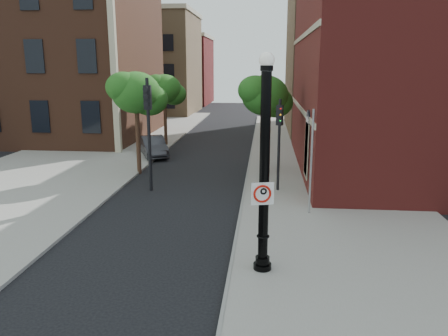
# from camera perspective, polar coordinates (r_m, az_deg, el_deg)

# --- Properties ---
(ground) EXTENTS (120.00, 120.00, 0.00)m
(ground) POSITION_cam_1_polar(r_m,az_deg,el_deg) (13.32, -8.29, -13.18)
(ground) COLOR black
(ground) RESTS_ON ground
(sidewalk_right) EXTENTS (8.00, 60.00, 0.12)m
(sidewalk_right) POSITION_cam_1_polar(r_m,az_deg,el_deg) (22.55, 12.97, -2.13)
(sidewalk_right) COLOR gray
(sidewalk_right) RESTS_ON ground
(sidewalk_left) EXTENTS (10.00, 50.00, 0.12)m
(sidewalk_left) POSITION_cam_1_polar(r_m,az_deg,el_deg) (32.43, -16.33, 2.31)
(sidewalk_left) COLOR gray
(sidewalk_left) RESTS_ON ground
(curb_edge) EXTENTS (0.10, 60.00, 0.14)m
(curb_edge) POSITION_cam_1_polar(r_m,az_deg,el_deg) (22.36, 2.88, -1.90)
(curb_edge) COLOR gray
(curb_edge) RESTS_ON ground
(victorian_building) EXTENTS (18.60, 14.60, 17.95)m
(victorian_building) POSITION_cam_1_polar(r_m,az_deg,el_deg) (40.40, -23.57, 16.21)
(victorian_building) COLOR brown
(victorian_building) RESTS_ON ground
(bg_building_tan_a) EXTENTS (12.00, 12.00, 12.00)m
(bg_building_tan_a) POSITION_cam_1_polar(r_m,az_deg,el_deg) (57.56, -9.89, 13.12)
(bg_building_tan_a) COLOR #977852
(bg_building_tan_a) RESTS_ON ground
(bg_building_red) EXTENTS (12.00, 12.00, 10.00)m
(bg_building_red) POSITION_cam_1_polar(r_m,az_deg,el_deg) (71.17, -6.85, 12.40)
(bg_building_red) COLOR maroon
(bg_building_red) RESTS_ON ground
(bg_building_tan_b) EXTENTS (22.00, 14.00, 14.00)m
(bg_building_tan_b) POSITION_cam_1_polar(r_m,az_deg,el_deg) (43.57, 23.54, 13.60)
(bg_building_tan_b) COLOR #977852
(bg_building_tan_b) RESTS_ON ground
(lamppost) EXTENTS (0.53, 0.53, 6.24)m
(lamppost) POSITION_cam_1_polar(r_m,az_deg,el_deg) (12.15, 5.28, -1.18)
(lamppost) COLOR black
(lamppost) RESTS_ON ground
(no_parking_sign) EXTENTS (0.63, 0.19, 0.64)m
(no_parking_sign) POSITION_cam_1_polar(r_m,az_deg,el_deg) (12.11, 5.06, -3.34)
(no_parking_sign) COLOR white
(no_parking_sign) RESTS_ON ground
(parked_car) EXTENTS (2.91, 4.29, 1.34)m
(parked_car) POSITION_cam_1_polar(r_m,az_deg,el_deg) (29.42, -9.23, 2.81)
(parked_car) COLOR #2D2D32
(parked_car) RESTS_ON ground
(traffic_signal_left) EXTENTS (0.36, 0.45, 5.36)m
(traffic_signal_left) POSITION_cam_1_polar(r_m,az_deg,el_deg) (20.75, -9.88, 6.71)
(traffic_signal_left) COLOR black
(traffic_signal_left) RESTS_ON ground
(traffic_signal_right) EXTENTS (0.35, 0.39, 4.41)m
(traffic_signal_right) POSITION_cam_1_polar(r_m,az_deg,el_deg) (20.40, 7.25, 4.89)
(traffic_signal_right) COLOR black
(traffic_signal_right) RESTS_ON ground
(utility_pole) EXTENTS (0.09, 0.09, 4.29)m
(utility_pole) POSITION_cam_1_polar(r_m,az_deg,el_deg) (17.46, 11.30, 0.55)
(utility_pole) COLOR #999999
(utility_pole) RESTS_ON ground
(street_tree_a) EXTENTS (3.11, 2.81, 5.60)m
(street_tree_a) POSITION_cam_1_polar(r_m,az_deg,el_deg) (24.31, -11.31, 9.50)
(street_tree_a) COLOR black
(street_tree_a) RESTS_ON ground
(street_tree_b) EXTENTS (2.94, 2.66, 5.30)m
(street_tree_b) POSITION_cam_1_polar(r_m,az_deg,el_deg) (32.75, -7.71, 10.10)
(street_tree_b) COLOR black
(street_tree_b) RESTS_ON ground
(street_tree_c) EXTENTS (3.00, 2.72, 5.41)m
(street_tree_c) POSITION_cam_1_polar(r_m,az_deg,el_deg) (24.01, 5.44, 9.28)
(street_tree_c) COLOR black
(street_tree_c) RESTS_ON ground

